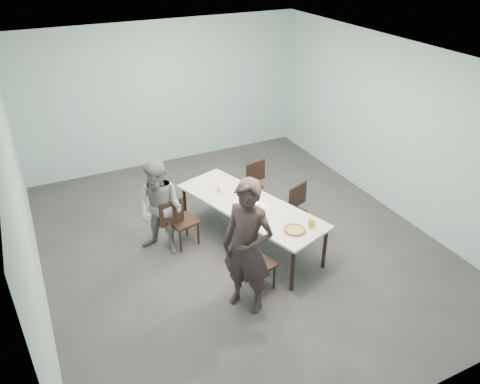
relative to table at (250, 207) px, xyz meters
name	(u,v)px	position (x,y,z in m)	size (l,w,h in m)	color
ground	(237,242)	(-0.16, 0.12, -0.69)	(7.00, 7.00, 0.00)	#333335
room_shell	(237,127)	(-0.16, 0.12, 1.33)	(6.02, 7.02, 3.01)	#9EC6C6
table	(250,207)	(0.00, 0.00, 0.00)	(1.66, 2.75, 0.75)	white
chair_near_left	(253,262)	(-0.47, -1.04, -0.19)	(0.65, 0.51, 0.87)	black
chair_far_left	(178,219)	(-1.05, 0.45, -0.19)	(0.65, 0.50, 0.87)	black
chair_near_right	(293,207)	(0.80, -0.01, -0.19)	(0.65, 0.54, 0.87)	black
chair_far_right	(251,181)	(0.57, 1.08, -0.19)	(0.64, 0.50, 0.87)	black
diner_near	(248,247)	(-0.68, -1.26, 0.27)	(0.70, 0.46, 1.92)	black
diner_far	(160,209)	(-1.33, 0.43, 0.09)	(0.76, 0.59, 1.57)	gray
pizza	(295,230)	(0.23, -0.95, 0.08)	(0.34, 0.34, 0.04)	white
side_plate	(285,215)	(0.34, -0.52, 0.06)	(0.18, 0.18, 0.01)	white
beer_glass	(311,224)	(0.48, -0.98, 0.13)	(0.08, 0.08, 0.15)	gold
water_tumbler	(312,222)	(0.56, -0.91, 0.10)	(0.08, 0.08, 0.09)	silver
tealight	(257,205)	(0.08, -0.09, 0.08)	(0.06, 0.06, 0.05)	silver
amber_tumbler	(219,190)	(-0.28, 0.58, 0.10)	(0.07, 0.07, 0.08)	gold
menu	(203,189)	(-0.49, 0.77, 0.06)	(0.30, 0.22, 0.01)	silver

